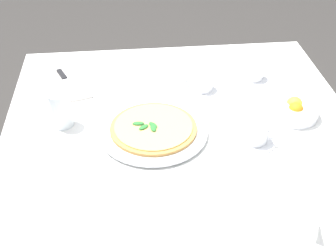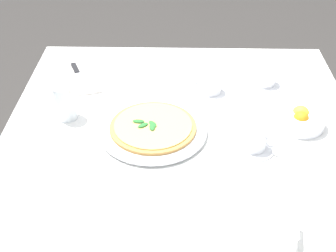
{
  "view_description": "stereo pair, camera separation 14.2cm",
  "coord_description": "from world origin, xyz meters",
  "px_view_note": "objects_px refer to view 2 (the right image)",
  "views": [
    {
      "loc": [
        1.15,
        -0.16,
        1.6
      ],
      "look_at": [
        0.01,
        -0.05,
        0.76
      ],
      "focal_mm": 48.82,
      "sensor_mm": 36.0,
      "label": 1
    },
    {
      "loc": [
        1.15,
        -0.02,
        1.6
      ],
      "look_at": [
        0.01,
        -0.05,
        0.76
      ],
      "focal_mm": 48.82,
      "sensor_mm": 36.0,
      "label": 2
    }
  ],
  "objects_px": {
    "pizza_plate": "(153,130)",
    "coffee_cup_far_right": "(210,86)",
    "napkin_folded": "(79,78)",
    "pizza": "(153,126)",
    "dinner_knife": "(78,75)",
    "coffee_cup_near_left": "(265,78)",
    "coffee_cup_back_corner": "(254,140)",
    "water_glass_center_back": "(66,104)",
    "citrus_bowl": "(301,119)",
    "menu_card": "(297,233)"
  },
  "relations": [
    {
      "from": "coffee_cup_back_corner",
      "to": "citrus_bowl",
      "type": "height_order",
      "value": "coffee_cup_back_corner"
    },
    {
      "from": "napkin_folded",
      "to": "pizza_plate",
      "type": "bearing_deg",
      "value": 25.17
    },
    {
      "from": "coffee_cup_near_left",
      "to": "citrus_bowl",
      "type": "bearing_deg",
      "value": 17.12
    },
    {
      "from": "coffee_cup_near_left",
      "to": "citrus_bowl",
      "type": "height_order",
      "value": "same"
    },
    {
      "from": "water_glass_center_back",
      "to": "coffee_cup_far_right",
      "type": "bearing_deg",
      "value": 108.56
    },
    {
      "from": "pizza_plate",
      "to": "pizza",
      "type": "height_order",
      "value": "pizza"
    },
    {
      "from": "pizza",
      "to": "coffee_cup_far_right",
      "type": "height_order",
      "value": "coffee_cup_far_right"
    },
    {
      "from": "pizza_plate",
      "to": "menu_card",
      "type": "xyz_separation_m",
      "value": [
        0.42,
        0.36,
        0.02
      ]
    },
    {
      "from": "coffee_cup_far_right",
      "to": "water_glass_center_back",
      "type": "height_order",
      "value": "water_glass_center_back"
    },
    {
      "from": "napkin_folded",
      "to": "dinner_knife",
      "type": "relative_size",
      "value": 1.33
    },
    {
      "from": "dinner_knife",
      "to": "napkin_folded",
      "type": "bearing_deg",
      "value": -180.0
    },
    {
      "from": "pizza_plate",
      "to": "menu_card",
      "type": "relative_size",
      "value": 3.76
    },
    {
      "from": "napkin_folded",
      "to": "dinner_knife",
      "type": "height_order",
      "value": "dinner_knife"
    },
    {
      "from": "coffee_cup_back_corner",
      "to": "coffee_cup_near_left",
      "type": "bearing_deg",
      "value": 166.63
    },
    {
      "from": "coffee_cup_near_left",
      "to": "napkin_folded",
      "type": "bearing_deg",
      "value": -91.62
    },
    {
      "from": "coffee_cup_near_left",
      "to": "coffee_cup_back_corner",
      "type": "xyz_separation_m",
      "value": [
        0.37,
        -0.09,
        0.0
      ]
    },
    {
      "from": "water_glass_center_back",
      "to": "citrus_bowl",
      "type": "bearing_deg",
      "value": 87.64
    },
    {
      "from": "coffee_cup_near_left",
      "to": "menu_card",
      "type": "distance_m",
      "value": 0.72
    },
    {
      "from": "water_glass_center_back",
      "to": "menu_card",
      "type": "distance_m",
      "value": 0.81
    },
    {
      "from": "water_glass_center_back",
      "to": "dinner_knife",
      "type": "height_order",
      "value": "water_glass_center_back"
    },
    {
      "from": "menu_card",
      "to": "water_glass_center_back",
      "type": "bearing_deg",
      "value": 63.59
    },
    {
      "from": "pizza",
      "to": "dinner_knife",
      "type": "relative_size",
      "value": 1.44
    },
    {
      "from": "pizza",
      "to": "napkin_folded",
      "type": "relative_size",
      "value": 1.08
    },
    {
      "from": "water_glass_center_back",
      "to": "dinner_knife",
      "type": "bearing_deg",
      "value": -178.94
    },
    {
      "from": "coffee_cup_near_left",
      "to": "pizza",
      "type": "bearing_deg",
      "value": -52.72
    },
    {
      "from": "napkin_folded",
      "to": "dinner_knife",
      "type": "distance_m",
      "value": 0.01
    },
    {
      "from": "pizza",
      "to": "dinner_knife",
      "type": "bearing_deg",
      "value": -137.31
    },
    {
      "from": "coffee_cup_far_right",
      "to": "water_glass_center_back",
      "type": "xyz_separation_m",
      "value": [
        0.16,
        -0.47,
        0.02
      ]
    },
    {
      "from": "menu_card",
      "to": "coffee_cup_far_right",
      "type": "bearing_deg",
      "value": 25.68
    },
    {
      "from": "coffee_cup_near_left",
      "to": "dinner_knife",
      "type": "height_order",
      "value": "coffee_cup_near_left"
    },
    {
      "from": "coffee_cup_far_right",
      "to": "dinner_knife",
      "type": "xyz_separation_m",
      "value": [
        -0.07,
        -0.48,
        -0.0
      ]
    },
    {
      "from": "coffee_cup_back_corner",
      "to": "dinner_knife",
      "type": "relative_size",
      "value": 0.7
    },
    {
      "from": "napkin_folded",
      "to": "pizza",
      "type": "bearing_deg",
      "value": 25.13
    },
    {
      "from": "pizza_plate",
      "to": "napkin_folded",
      "type": "bearing_deg",
      "value": -137.4
    },
    {
      "from": "water_glass_center_back",
      "to": "napkin_folded",
      "type": "distance_m",
      "value": 0.24
    },
    {
      "from": "coffee_cup_back_corner",
      "to": "dinner_knife",
      "type": "height_order",
      "value": "coffee_cup_back_corner"
    },
    {
      "from": "pizza_plate",
      "to": "water_glass_center_back",
      "type": "xyz_separation_m",
      "value": [
        -0.08,
        -0.28,
        0.04
      ]
    },
    {
      "from": "pizza",
      "to": "water_glass_center_back",
      "type": "distance_m",
      "value": 0.3
    },
    {
      "from": "coffee_cup_far_right",
      "to": "pizza_plate",
      "type": "bearing_deg",
      "value": -38.46
    },
    {
      "from": "pizza_plate",
      "to": "citrus_bowl",
      "type": "xyz_separation_m",
      "value": [
        -0.05,
        0.46,
        0.01
      ]
    },
    {
      "from": "pizza",
      "to": "coffee_cup_far_right",
      "type": "distance_m",
      "value": 0.3
    },
    {
      "from": "pizza_plate",
      "to": "coffee_cup_far_right",
      "type": "bearing_deg",
      "value": 141.54
    },
    {
      "from": "coffee_cup_near_left",
      "to": "coffee_cup_far_right",
      "type": "xyz_separation_m",
      "value": [
        0.06,
        -0.2,
        -0.0
      ]
    },
    {
      "from": "coffee_cup_back_corner",
      "to": "water_glass_center_back",
      "type": "xyz_separation_m",
      "value": [
        -0.15,
        -0.59,
        0.02
      ]
    },
    {
      "from": "coffee_cup_near_left",
      "to": "citrus_bowl",
      "type": "distance_m",
      "value": 0.26
    },
    {
      "from": "pizza_plate",
      "to": "coffee_cup_far_right",
      "type": "height_order",
      "value": "coffee_cup_far_right"
    },
    {
      "from": "dinner_knife",
      "to": "citrus_bowl",
      "type": "relative_size",
      "value": 1.24
    },
    {
      "from": "coffee_cup_near_left",
      "to": "coffee_cup_far_right",
      "type": "relative_size",
      "value": 1.0
    },
    {
      "from": "water_glass_center_back",
      "to": "citrus_bowl",
      "type": "distance_m",
      "value": 0.75
    },
    {
      "from": "coffee_cup_back_corner",
      "to": "coffee_cup_far_right",
      "type": "bearing_deg",
      "value": -160.15
    }
  ]
}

